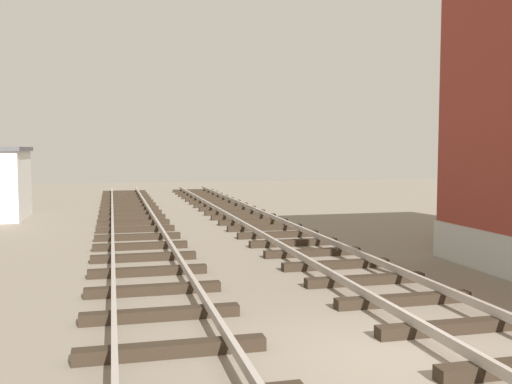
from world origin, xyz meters
TOP-DOWN VIEW (x-y plane):
  - ground_plane at (0.00, 0.00)m, footprint 80.00×80.00m
  - track_near_building at (1.27, -0.00)m, footprint 2.50×59.62m
  - track_centre at (-2.88, -0.00)m, footprint 2.50×59.62m

SIDE VIEW (x-z plane):
  - ground_plane at x=0.00m, z-range 0.00..0.00m
  - track_near_building at x=1.27m, z-range -0.03..0.29m
  - track_centre at x=-2.88m, z-range -0.03..0.29m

